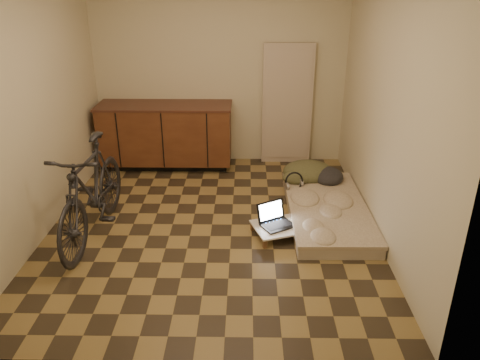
{
  "coord_description": "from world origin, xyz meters",
  "views": [
    {
      "loc": [
        0.38,
        -4.53,
        2.56
      ],
      "look_at": [
        0.31,
        -0.02,
        0.55
      ],
      "focal_mm": 35.0,
      "sensor_mm": 36.0,
      "label": 1
    }
  ],
  "objects_px": {
    "bicycle": "(91,186)",
    "futon": "(327,210)",
    "lap_desk": "(286,226)",
    "laptop": "(275,220)"
  },
  "relations": [
    {
      "from": "bicycle",
      "to": "lap_desk",
      "type": "xyz_separation_m",
      "value": [
        2.0,
        0.06,
        -0.48
      ]
    },
    {
      "from": "futon",
      "to": "lap_desk",
      "type": "distance_m",
      "value": 0.64
    },
    {
      "from": "bicycle",
      "to": "futon",
      "type": "bearing_deg",
      "value": 13.76
    },
    {
      "from": "futon",
      "to": "laptop",
      "type": "bearing_deg",
      "value": -147.97
    },
    {
      "from": "lap_desk",
      "to": "laptop",
      "type": "bearing_deg",
      "value": 154.29
    },
    {
      "from": "bicycle",
      "to": "futon",
      "type": "relative_size",
      "value": 0.98
    },
    {
      "from": "futon",
      "to": "laptop",
      "type": "distance_m",
      "value": 0.73
    },
    {
      "from": "bicycle",
      "to": "laptop",
      "type": "height_order",
      "value": "bicycle"
    },
    {
      "from": "laptop",
      "to": "futon",
      "type": "bearing_deg",
      "value": 2.31
    },
    {
      "from": "bicycle",
      "to": "futon",
      "type": "height_order",
      "value": "bicycle"
    }
  ]
}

